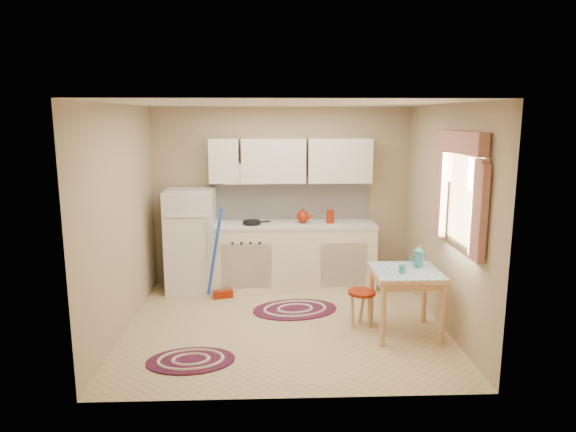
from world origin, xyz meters
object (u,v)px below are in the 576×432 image
(fridge, at_px, (191,241))
(base_cabinets, at_px, (293,257))
(table, at_px, (405,302))
(stool, at_px, (361,308))

(fridge, height_order, base_cabinets, fridge)
(fridge, relative_size, base_cabinets, 0.62)
(fridge, distance_m, table, 3.01)
(table, bearing_deg, stool, 152.82)
(base_cabinets, xyz_separation_m, stool, (0.72, -1.39, -0.23))
(base_cabinets, relative_size, stool, 5.36)
(fridge, distance_m, base_cabinets, 1.41)
(fridge, relative_size, stool, 3.33)
(table, relative_size, stool, 1.71)
(fridge, height_order, table, fridge)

